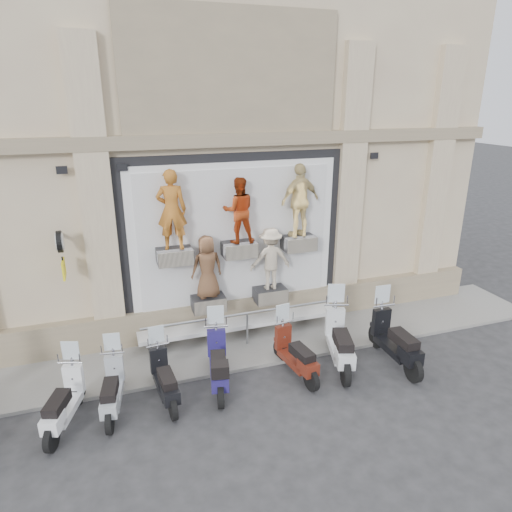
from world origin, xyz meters
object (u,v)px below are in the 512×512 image
object	(u,v)px
clock_sign_bracket	(61,248)
scooter_h	(396,331)
scooter_g	(340,331)
guard_rail	(247,329)
scooter_b	(62,392)
scooter_f	(296,345)
scooter_c	(111,380)
scooter_e	(218,353)
scooter_d	(164,370)

from	to	relation	value
clock_sign_bracket	scooter_h	distance (m)	7.46
scooter_g	guard_rail	bearing A→B (deg)	157.85
guard_rail	scooter_g	distance (m)	2.26
scooter_b	scooter_h	xyz separation A→B (m)	(6.98, -0.16, 0.11)
scooter_b	guard_rail	bearing A→B (deg)	40.21
clock_sign_bracket	scooter_f	bearing A→B (deg)	-22.94
scooter_c	scooter_f	world-z (taller)	scooter_f
clock_sign_bracket	scooter_e	world-z (taller)	clock_sign_bracket
scooter_b	scooter_f	bearing A→B (deg)	20.43
scooter_d	scooter_f	xyz separation A→B (m)	(2.82, -0.01, 0.03)
scooter_b	scooter_g	size ratio (longest dim) A/B	0.84
scooter_g	scooter_h	xyz separation A→B (m)	(1.23, -0.34, -0.02)
guard_rail	scooter_c	xyz separation A→B (m)	(-3.18, -1.46, 0.23)
scooter_h	scooter_d	bearing A→B (deg)	178.23
scooter_c	scooter_f	xyz separation A→B (m)	(3.81, 0.01, 0.03)
scooter_e	scooter_f	bearing A→B (deg)	6.94
clock_sign_bracket	scooter_c	world-z (taller)	clock_sign_bracket
scooter_b	scooter_e	distance (m)	2.99
scooter_c	scooter_f	bearing A→B (deg)	8.98
scooter_c	scooter_f	distance (m)	3.81
scooter_d	scooter_g	world-z (taller)	scooter_g
scooter_f	scooter_b	bearing A→B (deg)	173.84
clock_sign_bracket	scooter_f	xyz separation A→B (m)	(4.53, -1.92, -2.08)
scooter_c	scooter_h	world-z (taller)	scooter_h
clock_sign_bracket	scooter_b	world-z (taller)	clock_sign_bracket
scooter_c	scooter_f	size ratio (longest dim) A/B	0.96
scooter_b	scooter_g	bearing A→B (deg)	20.29
scooter_b	scooter_f	world-z (taller)	scooter_f
clock_sign_bracket	scooter_f	world-z (taller)	clock_sign_bracket
scooter_d	scooter_h	size ratio (longest dim) A/B	0.84
clock_sign_bracket	scooter_h	xyz separation A→B (m)	(6.84, -2.23, -1.97)
scooter_d	scooter_h	bearing A→B (deg)	-8.23
scooter_e	scooter_h	world-z (taller)	scooter_h
scooter_b	scooter_h	size ratio (longest dim) A/B	0.86
scooter_g	scooter_h	world-z (taller)	scooter_g
scooter_d	scooter_e	world-z (taller)	scooter_e
guard_rail	scooter_c	world-z (taller)	scooter_c
scooter_b	scooter_h	bearing A→B (deg)	17.23
guard_rail	scooter_f	size ratio (longest dim) A/B	2.85
scooter_c	scooter_b	bearing A→B (deg)	-161.80
guard_rail	scooter_e	bearing A→B (deg)	-128.67
clock_sign_bracket	scooter_d	xyz separation A→B (m)	(1.72, -1.91, -2.11)
scooter_h	clock_sign_bracket	bearing A→B (deg)	163.75
guard_rail	scooter_f	bearing A→B (deg)	-66.47
scooter_b	scooter_h	distance (m)	6.98
clock_sign_bracket	scooter_g	xyz separation A→B (m)	(5.62, -1.90, -1.95)
scooter_b	scooter_h	world-z (taller)	scooter_h
clock_sign_bracket	scooter_d	size ratio (longest dim) A/B	0.60
scooter_g	scooter_b	bearing A→B (deg)	-160.65
scooter_g	scooter_f	bearing A→B (deg)	-161.21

